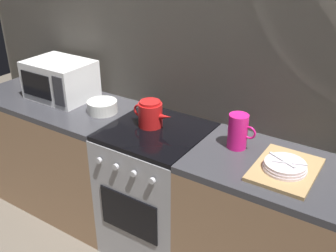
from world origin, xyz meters
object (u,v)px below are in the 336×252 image
object	(u,v)px
mixing_bowl	(102,107)
dish_pile	(285,168)
microwave	(60,80)
kettle	(150,114)
stove_unit	(157,190)
pitcher	(238,131)

from	to	relation	value
mixing_bowl	dish_pile	world-z (taller)	mixing_bowl
microwave	kettle	distance (m)	0.82
kettle	dish_pile	xyz separation A→B (m)	(0.87, -0.06, -0.06)
stove_unit	pitcher	world-z (taller)	pitcher
microwave	mixing_bowl	world-z (taller)	microwave
kettle	pitcher	bearing A→B (deg)	4.58
pitcher	dish_pile	world-z (taller)	pitcher
microwave	pitcher	xyz separation A→B (m)	(1.38, 0.01, -0.03)
mixing_bowl	dish_pile	size ratio (longest dim) A/B	0.50
stove_unit	pitcher	size ratio (longest dim) A/B	4.50
dish_pile	kettle	bearing A→B (deg)	176.30
stove_unit	mixing_bowl	size ratio (longest dim) A/B	4.50
stove_unit	microwave	distance (m)	1.05
stove_unit	kettle	distance (m)	0.54
stove_unit	kettle	world-z (taller)	kettle
mixing_bowl	pitcher	bearing A→B (deg)	3.28
microwave	pitcher	world-z (taller)	microwave
stove_unit	dish_pile	bearing A→B (deg)	-1.92
dish_pile	microwave	bearing A→B (deg)	177.02
microwave	kettle	xyz separation A→B (m)	(0.81, -0.03, -0.05)
microwave	kettle	bearing A→B (deg)	-2.20
pitcher	dish_pile	xyz separation A→B (m)	(0.31, -0.10, -0.08)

